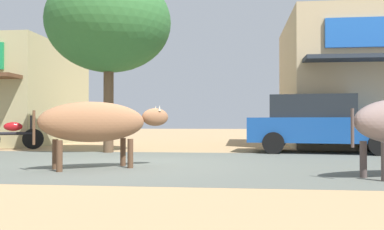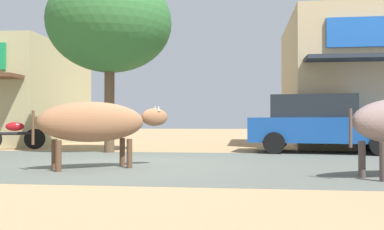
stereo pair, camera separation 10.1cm
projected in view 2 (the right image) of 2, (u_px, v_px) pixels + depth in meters
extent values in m
plane|color=tan|center=(131.00, 163.00, 8.99)|extent=(80.00, 80.00, 0.00)
cube|color=#565A52|center=(131.00, 163.00, 8.99)|extent=(72.00, 6.25, 0.00)
cylinder|color=brown|center=(109.00, 108.00, 12.11)|extent=(0.29, 0.29, 2.58)
ellipsoid|color=#2F6730|center=(110.00, 23.00, 12.15)|extent=(3.59, 3.59, 2.87)
cube|color=#184998|center=(324.00, 130.00, 11.99)|extent=(4.38, 2.27, 0.70)
cube|color=#1E2328|center=(313.00, 107.00, 12.08)|extent=(2.49, 1.89, 0.64)
cylinder|color=black|center=(371.00, 141.00, 12.48)|extent=(0.62, 0.26, 0.60)
cylinder|color=black|center=(381.00, 144.00, 10.80)|extent=(0.62, 0.26, 0.60)
cylinder|color=black|center=(278.00, 140.00, 13.17)|extent=(0.62, 0.26, 0.60)
cylinder|color=black|center=(274.00, 143.00, 11.49)|extent=(0.62, 0.26, 0.60)
cylinder|color=black|center=(35.00, 139.00, 13.52)|extent=(0.62, 0.38, 0.66)
cylinder|color=black|center=(13.00, 133.00, 13.30)|extent=(1.18, 0.69, 0.10)
ellipsoid|color=#A51419|center=(15.00, 127.00, 13.32)|extent=(0.61, 0.48, 0.28)
cylinder|color=black|center=(33.00, 125.00, 13.51)|extent=(0.06, 0.06, 0.60)
ellipsoid|color=#906141|center=(92.00, 122.00, 7.97)|extent=(2.05, 1.66, 0.77)
ellipsoid|color=#906141|center=(155.00, 117.00, 8.53)|extent=(0.62, 0.54, 0.36)
cone|color=beige|center=(155.00, 108.00, 8.65)|extent=(0.06, 0.06, 0.12)
cone|color=beige|center=(159.00, 108.00, 8.47)|extent=(0.06, 0.06, 0.12)
cylinder|color=brown|center=(122.00, 152.00, 8.46)|extent=(0.11, 0.11, 0.56)
cylinder|color=brown|center=(129.00, 153.00, 8.05)|extent=(0.11, 0.11, 0.56)
cylinder|color=brown|center=(54.00, 154.00, 7.87)|extent=(0.11, 0.11, 0.56)
cylinder|color=brown|center=(58.00, 156.00, 7.46)|extent=(0.11, 0.11, 0.56)
cylinder|color=brown|center=(33.00, 128.00, 7.49)|extent=(0.05, 0.05, 0.61)
cylinder|color=#4B3E3B|center=(362.00, 160.00, 6.65)|extent=(0.11, 0.11, 0.58)
cylinder|color=#4B3E3B|center=(383.00, 162.00, 6.24)|extent=(0.11, 0.11, 0.58)
cylinder|color=#4B3E3B|center=(351.00, 128.00, 6.30)|extent=(0.05, 0.05, 0.59)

